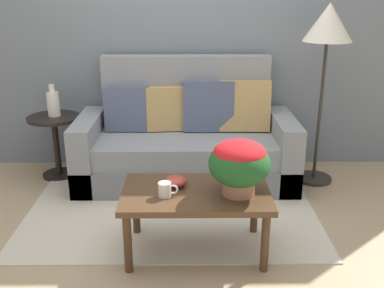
{
  "coord_description": "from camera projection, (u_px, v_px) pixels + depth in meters",
  "views": [
    {
      "loc": [
        0.14,
        -3.22,
        1.71
      ],
      "look_at": [
        0.16,
        0.02,
        0.57
      ],
      "focal_mm": 41.86,
      "sensor_mm": 36.0,
      "label": 1
    }
  ],
  "objects": [
    {
      "name": "ground_plane",
      "position": [
        172.0,
        211.0,
        3.6
      ],
      "size": [
        14.0,
        14.0,
        0.0
      ],
      "primitive_type": "plane",
      "color": "tan"
    },
    {
      "name": "wall_back",
      "position": [
        173.0,
        14.0,
        4.19
      ],
      "size": [
        6.4,
        0.12,
        2.94
      ],
      "primitive_type": "cube",
      "color": "slate",
      "rests_on": "ground"
    },
    {
      "name": "area_rug",
      "position": [
        172.0,
        204.0,
        3.72
      ],
      "size": [
        2.29,
        1.73,
        0.01
      ],
      "primitive_type": "cube",
      "color": "beige",
      "rests_on": "ground"
    },
    {
      "name": "couch",
      "position": [
        187.0,
        142.0,
        4.13
      ],
      "size": [
        1.95,
        0.86,
        1.11
      ],
      "color": "slate",
      "rests_on": "ground"
    },
    {
      "name": "coffee_table",
      "position": [
        196.0,
        199.0,
        2.94
      ],
      "size": [
        0.97,
        0.58,
        0.45
      ],
      "color": "#442D1B",
      "rests_on": "ground"
    },
    {
      "name": "side_table",
      "position": [
        55.0,
        135.0,
        4.16
      ],
      "size": [
        0.48,
        0.48,
        0.59
      ],
      "color": "black",
      "rests_on": "ground"
    },
    {
      "name": "floor_lamp",
      "position": [
        328.0,
        33.0,
        3.75
      ],
      "size": [
        0.41,
        0.41,
        1.59
      ],
      "color": "#2D2823",
      "rests_on": "ground"
    },
    {
      "name": "potted_plant",
      "position": [
        239.0,
        163.0,
        2.82
      ],
      "size": [
        0.39,
        0.39,
        0.36
      ],
      "color": "#A36B4C",
      "rests_on": "coffee_table"
    },
    {
      "name": "coffee_mug",
      "position": [
        165.0,
        189.0,
        2.84
      ],
      "size": [
        0.13,
        0.08,
        0.09
      ],
      "color": "white",
      "rests_on": "coffee_table"
    },
    {
      "name": "snack_bowl",
      "position": [
        176.0,
        181.0,
        2.98
      ],
      "size": [
        0.15,
        0.15,
        0.07
      ],
      "color": "#B2382D",
      "rests_on": "coffee_table"
    },
    {
      "name": "table_vase",
      "position": [
        53.0,
        103.0,
        4.07
      ],
      "size": [
        0.11,
        0.11,
        0.29
      ],
      "color": "silver",
      "rests_on": "side_table"
    }
  ]
}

